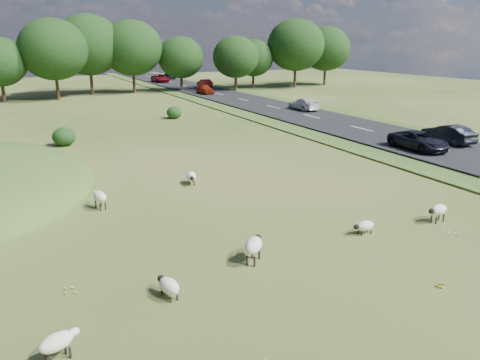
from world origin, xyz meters
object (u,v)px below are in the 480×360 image
car_1 (419,141)px  car_3 (304,104)px  car_2 (169,76)px  car_4 (205,89)px  sheep_0 (58,342)px  sheep_1 (100,197)px  sheep_2 (191,177)px  car_7 (160,78)px  sheep_5 (169,286)px  sheep_3 (254,245)px  sheep_6 (438,210)px  car_6 (205,83)px  car_0 (448,134)px  sheep_4 (365,226)px

car_1 → car_3: (3.80, 20.74, 0.02)m
car_2 → car_4: size_ratio=1.18×
sheep_0 → car_4: 60.34m
sheep_0 → sheep_1: bearing=51.4°
sheep_2 → car_2: bearing=177.5°
car_3 → car_4: size_ratio=1.13×
car_3 → car_7: size_ratio=0.86×
sheep_1 → sheep_5: bearing=172.1°
sheep_3 → car_7: bearing=29.6°
sheep_2 → sheep_6: sheep_6 is taller
car_2 → car_6: car_2 is taller
car_6 → car_1: bearing=85.7°
sheep_0 → car_0: size_ratio=0.27×
sheep_6 → car_4: size_ratio=0.29×
sheep_1 → sheep_6: sheep_1 is taller
sheep_5 → car_6: size_ratio=0.29×
sheep_4 → car_0: bearing=-146.4°
car_0 → car_2: (0.00, 70.40, -0.02)m
sheep_1 → sheep_2: sheep_1 is taller
sheep_5 → car_7: size_ratio=0.22×
sheep_3 → car_3: (22.58, 31.06, 0.25)m
sheep_2 → sheep_6: size_ratio=1.09×
sheep_0 → car_1: (25.75, 13.08, 0.34)m
car_3 → car_6: car_6 is taller
sheep_3 → car_0: (22.58, 11.04, 0.29)m
sheep_0 → car_0: car_0 is taller
sheep_6 → car_7: (9.59, 74.76, 0.42)m
sheep_0 → car_6: (29.55, 64.17, 0.37)m
car_6 → car_2: bearing=-90.0°
car_3 → car_0: bearing=90.0°
sheep_1 → car_7: car_7 is taller
sheep_5 → sheep_1: bearing=-9.3°
sheep_1 → car_2: bearing=-30.9°
car_0 → car_4: bearing=-84.7°
car_2 → car_0: bearing=90.0°
sheep_2 → sheep_3: (-1.32, -10.17, 0.22)m
car_4 → car_7: bearing=90.0°
sheep_0 → sheep_1: size_ratio=0.90×
car_1 → sheep_5: bearing=-153.1°
sheep_1 → sheep_2: (5.37, 1.92, -0.17)m
sheep_3 → car_4: bearing=23.8°
sheep_0 → car_1: car_1 is taller
sheep_0 → sheep_2: 15.36m
sheep_4 → car_0: 20.34m
car_2 → sheep_0: bearing=70.7°
sheep_4 → sheep_5: size_ratio=0.86×
sheep_2 → sheep_5: 12.21m
car_3 → sheep_3: bearing=54.0°
sheep_5 → car_6: car_6 is taller
car_6 → sheep_4: bearing=74.3°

